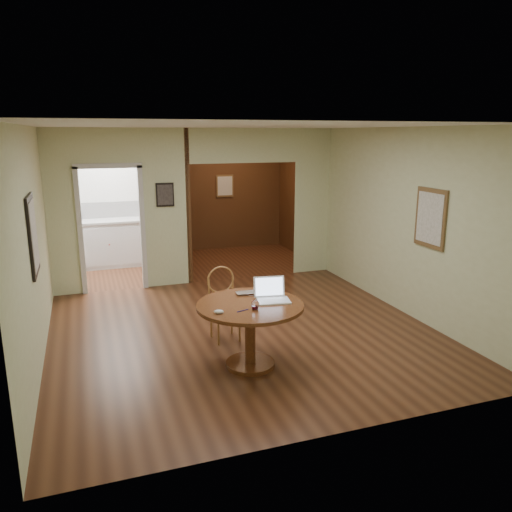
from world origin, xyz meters
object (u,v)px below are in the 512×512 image
object	(u,v)px
open_laptop	(272,294)
closed_laptop	(251,294)
dining_table	(250,320)
chair	(223,299)

from	to	relation	value
open_laptop	closed_laptop	size ratio (longest dim) A/B	1.23
dining_table	open_laptop	bearing A→B (deg)	10.29
dining_table	closed_laptop	xyz separation A→B (m)	(0.11, 0.30, 0.21)
dining_table	chair	xyz separation A→B (m)	(-0.07, 0.89, -0.03)
chair	open_laptop	bearing A→B (deg)	-72.05
open_laptop	chair	bearing A→B (deg)	121.83
open_laptop	dining_table	bearing A→B (deg)	-160.03
dining_table	closed_laptop	size ratio (longest dim) A/B	3.74
open_laptop	closed_laptop	world-z (taller)	open_laptop
chair	closed_laptop	bearing A→B (deg)	-77.87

